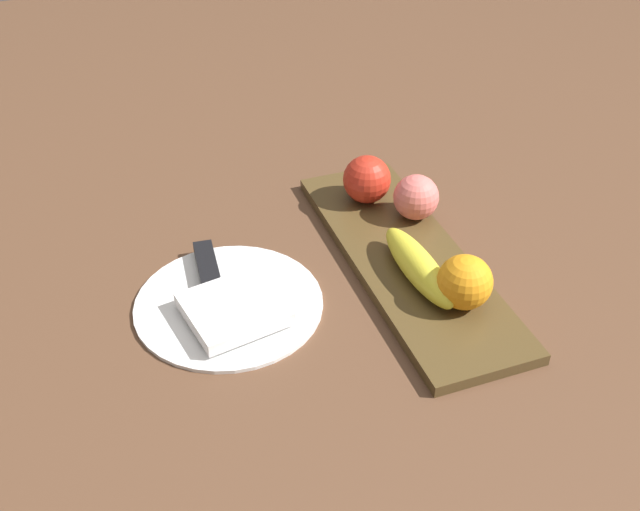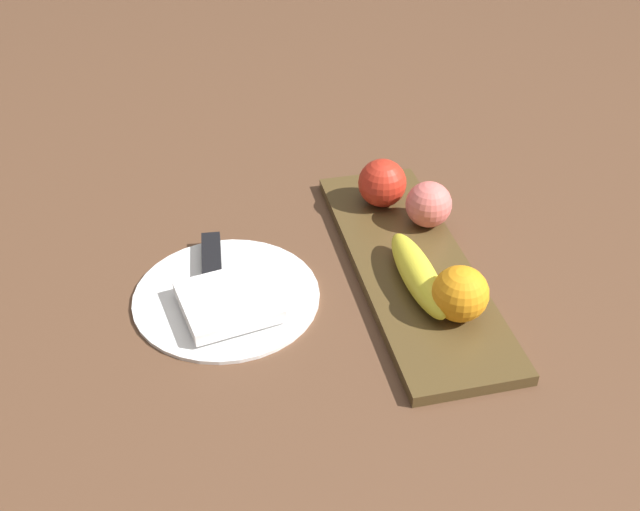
# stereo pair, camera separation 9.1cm
# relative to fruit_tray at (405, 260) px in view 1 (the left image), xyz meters

# --- Properties ---
(ground_plane) EXTENTS (2.40, 2.40, 0.00)m
(ground_plane) POSITION_rel_fruit_tray_xyz_m (-0.01, 0.00, -0.01)
(ground_plane) COLOR brown
(fruit_tray) EXTENTS (0.43, 0.14, 0.02)m
(fruit_tray) POSITION_rel_fruit_tray_xyz_m (0.00, 0.00, 0.00)
(fruit_tray) COLOR #4E3B1E
(fruit_tray) RESTS_ON ground_plane
(apple) EXTENTS (0.07, 0.07, 0.07)m
(apple) POSITION_rel_fruit_tray_xyz_m (-0.14, 0.00, 0.04)
(apple) COLOR red
(apple) RESTS_ON fruit_tray
(banana) EXTENTS (0.16, 0.04, 0.04)m
(banana) POSITION_rel_fruit_tray_xyz_m (0.05, -0.01, 0.03)
(banana) COLOR yellow
(banana) RESTS_ON fruit_tray
(orange_near_apple) EXTENTS (0.06, 0.06, 0.06)m
(orange_near_apple) POSITION_rel_fruit_tray_xyz_m (0.11, 0.02, 0.04)
(orange_near_apple) COLOR orange
(orange_near_apple) RESTS_ON fruit_tray
(peach) EXTENTS (0.06, 0.06, 0.06)m
(peach) POSITION_rel_fruit_tray_xyz_m (-0.08, 0.05, 0.04)
(peach) COLOR #DD6962
(peach) RESTS_ON fruit_tray
(dinner_plate) EXTENTS (0.23, 0.23, 0.01)m
(dinner_plate) POSITION_rel_fruit_tray_xyz_m (0.00, -0.23, -0.00)
(dinner_plate) COLOR white
(dinner_plate) RESTS_ON ground_plane
(folded_napkin) EXTENTS (0.12, 0.12, 0.02)m
(folded_napkin) POSITION_rel_fruit_tray_xyz_m (0.03, -0.23, 0.01)
(folded_napkin) COLOR white
(folded_napkin) RESTS_ON dinner_plate
(knife) EXTENTS (0.18, 0.04, 0.01)m
(knife) POSITION_rel_fruit_tray_xyz_m (-0.05, -0.24, 0.01)
(knife) COLOR silver
(knife) RESTS_ON dinner_plate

